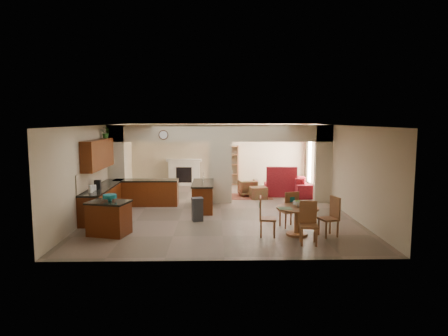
{
  "coord_description": "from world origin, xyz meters",
  "views": [
    {
      "loc": [
        -0.2,
        -13.19,
        2.98
      ],
      "look_at": [
        0.11,
        0.3,
        1.34
      ],
      "focal_mm": 32.0,
      "sensor_mm": 36.0,
      "label": 1
    }
  ],
  "objects_px": {
    "dining_table": "(297,216)",
    "armchair": "(248,188)",
    "sofa": "(301,184)",
    "kitchen_island": "(109,218)"
  },
  "relations": [
    {
      "from": "dining_table",
      "to": "armchair",
      "type": "bearing_deg",
      "value": 98.83
    },
    {
      "from": "sofa",
      "to": "armchair",
      "type": "bearing_deg",
      "value": 97.37
    },
    {
      "from": "kitchen_island",
      "to": "sofa",
      "type": "xyz_separation_m",
      "value": [
        6.25,
        5.74,
        -0.07
      ]
    },
    {
      "from": "dining_table",
      "to": "sofa",
      "type": "xyz_separation_m",
      "value": [
        1.37,
        5.9,
        -0.12
      ]
    },
    {
      "from": "kitchen_island",
      "to": "sofa",
      "type": "relative_size",
      "value": 0.45
    },
    {
      "from": "dining_table",
      "to": "armchair",
      "type": "height_order",
      "value": "dining_table"
    },
    {
      "from": "dining_table",
      "to": "sofa",
      "type": "relative_size",
      "value": 0.42
    },
    {
      "from": "sofa",
      "to": "armchair",
      "type": "relative_size",
      "value": 3.75
    },
    {
      "from": "dining_table",
      "to": "sofa",
      "type": "height_order",
      "value": "sofa"
    },
    {
      "from": "sofa",
      "to": "armchair",
      "type": "distance_m",
      "value": 2.27
    }
  ]
}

